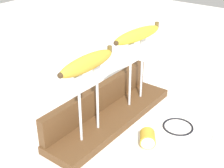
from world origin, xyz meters
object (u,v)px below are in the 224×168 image
(fork_stand_left, at_px, (89,98))
(banana_raised_left, at_px, (87,63))
(fork_stand_right, at_px, (136,66))
(banana_raised_right, at_px, (137,35))
(wire_coil, at_px, (178,126))
(banana_chunk_near, at_px, (148,138))

(fork_stand_left, bearing_deg, banana_raised_left, 178.23)
(fork_stand_left, bearing_deg, fork_stand_right, 0.00)
(banana_raised_right, relative_size, wire_coil, 2.20)
(fork_stand_left, xyz_separation_m, banana_raised_left, (-0.00, 0.00, 0.09))
(fork_stand_right, xyz_separation_m, banana_raised_right, (-0.00, 0.00, 0.10))
(fork_stand_left, height_order, banana_raised_right, banana_raised_right)
(banana_raised_left, xyz_separation_m, wire_coil, (0.20, -0.16, -0.22))
(fork_stand_left, relative_size, banana_raised_left, 1.01)
(fork_stand_left, xyz_separation_m, wire_coil, (0.20, -0.16, -0.13))
(fork_stand_right, distance_m, wire_coil, 0.21)
(banana_chunk_near, relative_size, wire_coil, 0.67)
(fork_stand_right, height_order, banana_raised_right, banana_raised_right)
(banana_raised_left, height_order, banana_chunk_near, banana_raised_left)
(fork_stand_right, bearing_deg, banana_chunk_near, -136.60)
(fork_stand_right, relative_size, banana_chunk_near, 3.33)
(fork_stand_left, relative_size, banana_raised_right, 0.95)
(fork_stand_right, xyz_separation_m, banana_chunk_near, (-0.14, -0.13, -0.12))
(fork_stand_right, distance_m, banana_chunk_near, 0.23)
(banana_raised_right, distance_m, banana_chunk_near, 0.29)
(banana_raised_left, xyz_separation_m, banana_chunk_near, (0.08, -0.13, -0.21))
(fork_stand_left, height_order, banana_chunk_near, fork_stand_left)
(fork_stand_left, relative_size, banana_chunk_near, 3.10)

